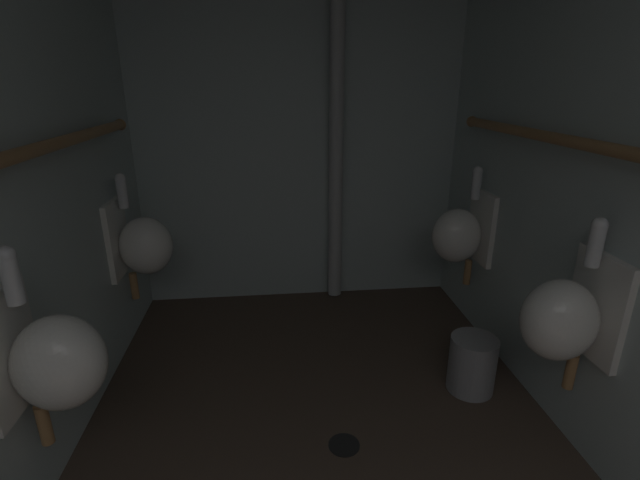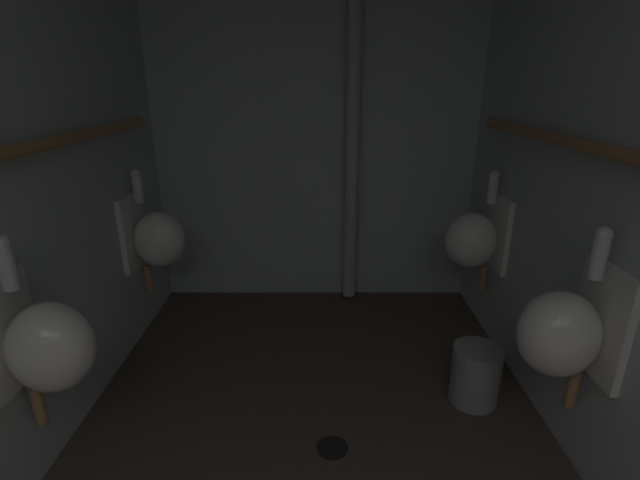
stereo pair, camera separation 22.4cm
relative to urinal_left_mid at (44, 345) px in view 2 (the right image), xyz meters
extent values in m
cube|color=#47382D|center=(0.95, 0.05, -0.68)|extent=(2.31, 3.47, 0.08)
cube|color=#ADBDBA|center=(0.95, 1.75, 0.57)|extent=(2.31, 0.06, 2.43)
ellipsoid|color=silver|center=(0.02, 0.00, -0.01)|extent=(0.30, 0.26, 0.34)
cube|color=silver|center=(-0.13, 0.00, 0.04)|extent=(0.03, 0.30, 0.44)
cylinder|color=silver|center=(-0.07, 0.00, 0.30)|extent=(0.06, 0.06, 0.16)
cylinder|color=#9E7042|center=(-0.08, 0.00, -0.26)|extent=(0.04, 0.04, 0.16)
ellipsoid|color=silver|center=(0.02, 1.15, -0.01)|extent=(0.30, 0.26, 0.34)
cube|color=silver|center=(-0.13, 1.15, 0.04)|extent=(0.03, 0.30, 0.44)
cylinder|color=silver|center=(-0.07, 1.15, 0.30)|extent=(0.06, 0.06, 0.16)
sphere|color=silver|center=(-0.07, 1.15, 0.38)|extent=(0.06, 0.06, 0.06)
cylinder|color=#9E7042|center=(-0.08, 1.15, -0.26)|extent=(0.04, 0.04, 0.16)
ellipsoid|color=silver|center=(1.88, 0.09, -0.01)|extent=(0.30, 0.26, 0.34)
cube|color=silver|center=(2.03, 0.09, 0.04)|extent=(0.03, 0.30, 0.44)
cylinder|color=silver|center=(1.97, 0.09, 0.30)|extent=(0.06, 0.06, 0.16)
sphere|color=silver|center=(1.97, 0.09, 0.38)|extent=(0.06, 0.06, 0.06)
cylinder|color=#9E7042|center=(1.98, 0.09, -0.26)|extent=(0.04, 0.04, 0.16)
ellipsoid|color=silver|center=(1.88, 1.14, -0.01)|extent=(0.30, 0.26, 0.34)
cube|color=silver|center=(2.03, 1.14, 0.04)|extent=(0.03, 0.30, 0.44)
cylinder|color=silver|center=(1.97, 1.14, 0.30)|extent=(0.06, 0.06, 0.16)
sphere|color=silver|center=(1.97, 1.14, 0.38)|extent=(0.06, 0.06, 0.06)
cylinder|color=#9E7042|center=(1.98, 1.14, -0.26)|extent=(0.04, 0.04, 0.16)
sphere|color=#9E7042|center=(-0.09, 1.35, 0.65)|extent=(0.06, 0.06, 0.06)
sphere|color=#9E7042|center=(1.99, 1.34, 0.65)|extent=(0.06, 0.06, 0.06)
cylinder|color=#B2B2B2|center=(1.19, 1.64, 0.57)|extent=(0.10, 0.10, 2.38)
cylinder|color=black|center=(1.03, 0.18, -0.64)|extent=(0.14, 0.14, 0.01)
cylinder|color=gray|center=(1.75, 0.50, -0.49)|extent=(0.24, 0.24, 0.30)
camera|label=1|loc=(0.76, -1.40, 0.89)|focal=25.44mm
camera|label=2|loc=(0.98, -1.40, 0.89)|focal=25.44mm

